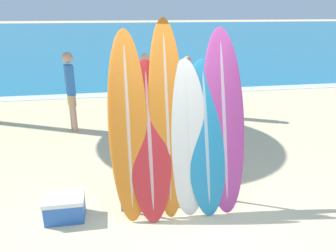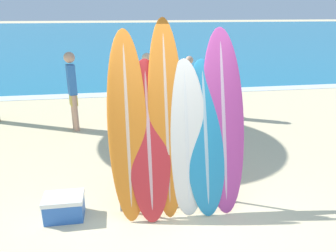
# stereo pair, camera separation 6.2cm
# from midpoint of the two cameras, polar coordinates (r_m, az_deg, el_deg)

# --- Properties ---
(ground_plane) EXTENTS (160.00, 160.00, 0.00)m
(ground_plane) POSITION_cam_midpoint_polar(r_m,az_deg,el_deg) (4.33, 1.57, -18.56)
(ground_plane) COLOR beige
(ocean_water) EXTENTS (120.00, 60.00, 0.01)m
(ocean_water) POSITION_cam_midpoint_polar(r_m,az_deg,el_deg) (40.07, -9.12, 15.68)
(ocean_water) COLOR teal
(ocean_water) RESTS_ON ground_plane
(surfboard_rack) EXTENTS (1.62, 0.04, 0.92)m
(surfboard_rack) POSITION_cam_midpoint_polar(r_m,az_deg,el_deg) (4.62, 1.31, -8.58)
(surfboard_rack) COLOR slate
(surfboard_rack) RESTS_ON ground_plane
(surfboard_slot_0) EXTENTS (0.52, 0.75, 2.46)m
(surfboard_slot_0) POSITION_cam_midpoint_polar(r_m,az_deg,el_deg) (4.30, -7.36, -0.19)
(surfboard_slot_0) COLOR orange
(surfboard_slot_0) RESTS_ON ground_plane
(surfboard_slot_1) EXTENTS (0.59, 0.81, 2.08)m
(surfboard_slot_1) POSITION_cam_midpoint_polar(r_m,az_deg,el_deg) (4.35, -3.67, -2.55)
(surfboard_slot_1) COLOR red
(surfboard_slot_1) RESTS_ON ground_plane
(surfboard_slot_2) EXTENTS (0.49, 0.76, 2.59)m
(surfboard_slot_2) POSITION_cam_midpoint_polar(r_m,az_deg,el_deg) (4.35, -0.56, 1.14)
(surfboard_slot_2) COLOR orange
(surfboard_slot_2) RESTS_ON ground_plane
(surfboard_slot_3) EXTENTS (0.57, 0.63, 2.08)m
(surfboard_slot_3) POSITION_cam_midpoint_polar(r_m,az_deg,el_deg) (4.42, 2.96, -2.17)
(surfboard_slot_3) COLOR silver
(surfboard_slot_3) RESTS_ON ground_plane
(surfboard_slot_4) EXTENTS (0.58, 0.76, 2.06)m
(surfboard_slot_4) POSITION_cam_midpoint_polar(r_m,az_deg,el_deg) (4.48, 6.20, -2.02)
(surfboard_slot_4) COLOR teal
(surfboard_slot_4) RESTS_ON ground_plane
(surfboard_slot_5) EXTENTS (0.59, 0.82, 2.46)m
(surfboard_slot_5) POSITION_cam_midpoint_polar(r_m,az_deg,el_deg) (4.55, 9.27, 0.87)
(surfboard_slot_5) COLOR #B23D8E
(surfboard_slot_5) RESTS_ON ground_plane
(person_near_water) EXTENTS (0.22, 0.27, 1.61)m
(person_near_water) POSITION_cam_midpoint_polar(r_m,az_deg,el_deg) (8.47, 9.74, 7.15)
(person_near_water) COLOR tan
(person_near_water) RESTS_ON ground_plane
(person_mid_beach) EXTENTS (0.24, 0.30, 1.80)m
(person_mid_beach) POSITION_cam_midpoint_polar(r_m,az_deg,el_deg) (7.73, -16.82, 6.19)
(person_mid_beach) COLOR tan
(person_mid_beach) RESTS_ON ground_plane
(person_far_left) EXTENTS (0.26, 0.24, 1.54)m
(person_far_left) POSITION_cam_midpoint_polar(r_m,az_deg,el_deg) (8.72, 3.13, 7.52)
(person_far_left) COLOR tan
(person_far_left) RESTS_ON ground_plane
(person_far_right) EXTENTS (0.25, 0.29, 1.73)m
(person_far_right) POSITION_cam_midpoint_polar(r_m,az_deg,el_deg) (7.82, -4.08, 6.85)
(person_far_right) COLOR beige
(person_far_right) RESTS_ON ground_plane
(cooler_box) EXTENTS (0.53, 0.37, 0.33)m
(cooler_box) POSITION_cam_midpoint_polar(r_m,az_deg,el_deg) (4.75, -17.89, -13.36)
(cooler_box) COLOR #2D60B7
(cooler_box) RESTS_ON ground_plane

